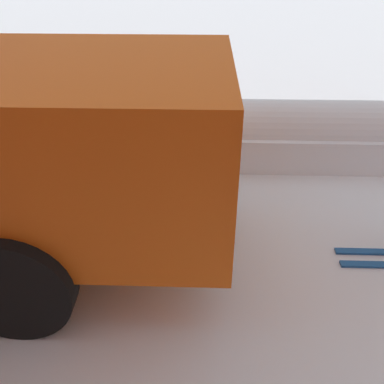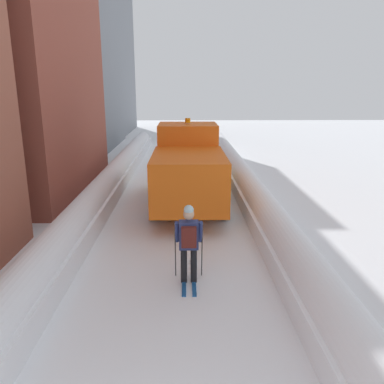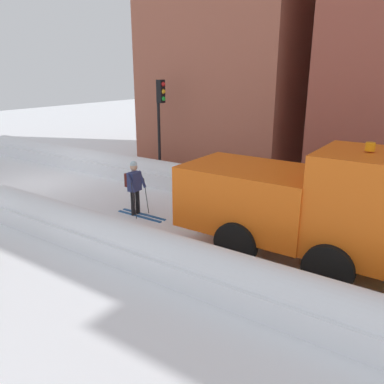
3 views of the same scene
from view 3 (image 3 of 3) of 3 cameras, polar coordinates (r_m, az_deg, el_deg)
The scene contains 6 objects.
ground_plane at distance 11.04m, azimuth 9.43°, elevation -7.08°, with size 80.00×80.00×0.00m, color white.
snowbank_left at distance 13.32m, azimuth 14.71°, elevation -1.02°, with size 1.10×36.00×1.02m.
snowbank_right at distance 8.63m, azimuth 1.40°, elevation -11.10°, with size 1.10×36.00×0.99m.
plow_truck at distance 9.71m, azimuth 15.71°, elevation -1.64°, with size 3.20×5.98×3.12m.
skier at distance 12.62m, azimuth -8.51°, elevation 1.00°, with size 0.62×1.80×1.81m.
traffic_light_pole at distance 16.05m, azimuth -4.67°, elevation 11.78°, with size 0.28×0.42×4.19m.
Camera 3 is at (9.17, 14.10, 4.57)m, focal length 36.09 mm.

